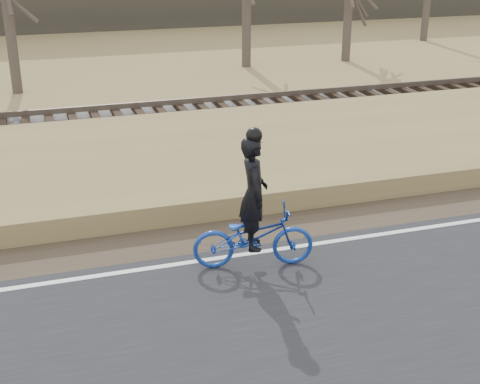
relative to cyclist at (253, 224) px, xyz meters
name	(u,v)px	position (x,y,z in m)	size (l,w,h in m)	color
ground	(81,288)	(-2.79, 0.21, -0.81)	(120.00, 120.00, 0.00)	olive
road	(100,382)	(-2.79, -2.29, -0.78)	(120.00, 6.00, 0.06)	black
edge_line	(80,279)	(-2.79, 0.41, -0.75)	(120.00, 0.12, 0.01)	silver
shoulder	(74,254)	(-2.79, 1.41, -0.79)	(120.00, 1.60, 0.04)	#473A2B
embankment	(61,184)	(-2.79, 4.41, -0.59)	(120.00, 5.00, 0.44)	olive
ballast	(51,135)	(-2.79, 8.21, -0.59)	(120.00, 3.00, 0.45)	slate
railroad	(50,123)	(-2.79, 8.21, -0.28)	(120.00, 2.40, 0.29)	black
cyclist	(253,224)	(0.00, 0.00, 0.00)	(2.07, 1.06, 2.37)	navy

